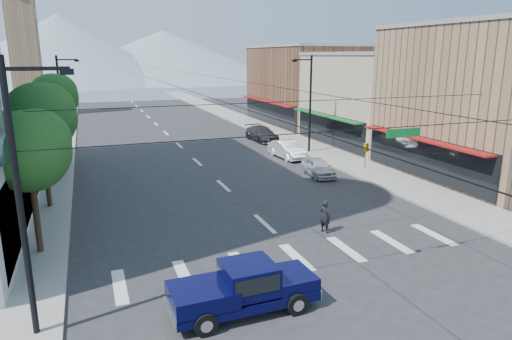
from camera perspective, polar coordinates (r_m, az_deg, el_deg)
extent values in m
plane|color=#28282B|center=(20.20, 7.48, -12.37)|extent=(160.00, 160.00, 0.00)
cube|color=gray|center=(56.70, -23.58, 3.92)|extent=(4.00, 120.00, 0.15)
cube|color=gray|center=(60.25, -0.13, 5.64)|extent=(4.00, 120.00, 0.15)
cube|color=#8C6B4C|center=(38.78, 27.61, 7.40)|extent=(12.00, 14.00, 11.00)
cube|color=tan|center=(49.32, 15.38, 8.43)|extent=(12.00, 14.00, 9.00)
cube|color=brown|center=(62.94, 6.83, 10.41)|extent=(12.00, 18.00, 10.00)
cube|color=#8C6B4C|center=(78.29, -26.87, 12.67)|extent=(4.00, 4.00, 18.00)
cone|color=gray|center=(166.03, -23.30, 13.72)|extent=(80.00, 80.00, 22.00)
cone|color=gray|center=(178.21, -11.50, 13.86)|extent=(90.00, 90.00, 18.00)
cylinder|color=black|center=(23.04, -25.86, -4.23)|extent=(0.28, 0.28, 4.55)
sphere|color=#1F4717|center=(22.42, -26.57, 2.10)|extent=(3.64, 3.64, 3.64)
sphere|color=#1F4717|center=(22.60, -25.60, 3.33)|extent=(2.86, 2.86, 2.86)
cylinder|color=black|center=(29.71, -24.80, 0.33)|extent=(0.28, 0.28, 5.11)
sphere|color=#1F4717|center=(29.22, -25.39, 5.90)|extent=(4.09, 4.09, 4.09)
sphere|color=#1F4717|center=(29.44, -24.65, 6.82)|extent=(3.21, 3.21, 3.21)
cylinder|color=black|center=(36.60, -24.05, 2.35)|extent=(0.28, 0.28, 4.55)
sphere|color=#1F4717|center=(36.22, -24.46, 6.38)|extent=(3.64, 3.64, 3.64)
sphere|color=#1F4717|center=(36.45, -23.87, 7.11)|extent=(2.86, 2.86, 2.86)
cylinder|color=black|center=(43.45, -23.61, 4.45)|extent=(0.28, 0.28, 5.11)
sphere|color=#1F4717|center=(43.11, -23.99, 8.28)|extent=(4.09, 4.09, 4.09)
sphere|color=#1F4717|center=(43.36, -23.49, 8.88)|extent=(3.21, 3.21, 3.21)
cylinder|color=black|center=(15.70, -27.40, -4.05)|extent=(0.20, 0.20, 9.00)
cylinder|color=black|center=(17.45, 9.66, 4.79)|extent=(21.60, 0.04, 0.04)
imported|color=gold|center=(18.43, 13.57, 1.76)|extent=(0.16, 0.20, 1.00)
cube|color=#0C6626|center=(19.28, 17.93, 4.43)|extent=(1.60, 0.06, 0.35)
cylinder|color=black|center=(46.16, -23.18, 7.44)|extent=(0.20, 0.20, 9.00)
cube|color=black|center=(45.91, -22.54, 12.62)|extent=(1.80, 0.12, 0.12)
cube|color=black|center=(45.90, -21.51, 12.59)|extent=(0.40, 0.25, 0.18)
cylinder|color=black|center=(42.83, 6.79, 8.04)|extent=(0.20, 0.20, 9.00)
cube|color=black|center=(42.20, 5.84, 13.55)|extent=(1.80, 0.12, 0.12)
cube|color=black|center=(41.85, 4.82, 13.43)|extent=(0.40, 0.25, 0.18)
cube|color=#070733|center=(16.99, -1.55, -15.68)|extent=(5.34, 2.09, 0.34)
cube|color=#070733|center=(17.47, 4.35, -13.39)|extent=(1.59, 1.87, 0.53)
cube|color=#070733|center=(16.68, -0.94, -13.27)|extent=(1.88, 1.83, 1.06)
cube|color=black|center=(16.64, -0.94, -12.98)|extent=(1.69, 1.86, 0.58)
cube|color=#070733|center=(16.37, -6.78, -15.28)|extent=(2.27, 1.99, 0.62)
cube|color=silver|center=(17.97, 6.58, -14.00)|extent=(0.17, 1.83, 0.34)
cube|color=silver|center=(16.38, -10.62, -17.17)|extent=(0.17, 1.83, 0.29)
cylinder|color=black|center=(16.93, 5.14, -16.34)|extent=(0.81, 0.31, 0.81)
cylinder|color=black|center=(18.35, 2.46, -13.71)|extent=(0.81, 0.31, 0.81)
cylinder|color=black|center=(15.87, -6.31, -18.65)|extent=(0.81, 0.31, 0.81)
cylinder|color=black|center=(17.38, -8.04, -15.56)|extent=(0.81, 0.31, 0.81)
imported|color=black|center=(24.02, 8.65, -5.75)|extent=(0.63, 0.75, 1.74)
imported|color=silver|center=(35.15, 7.78, 0.36)|extent=(2.02, 4.16, 1.37)
imported|color=white|center=(41.00, 3.89, 2.56)|extent=(2.01, 4.79, 1.54)
imported|color=#333436|center=(49.30, 0.74, 4.56)|extent=(2.48, 5.47, 1.55)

